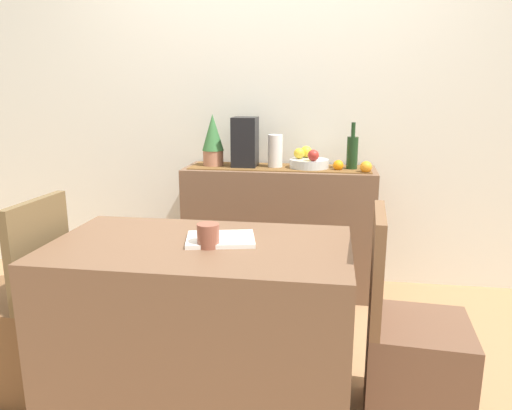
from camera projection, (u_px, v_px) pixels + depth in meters
name	position (u px, v px, depth m)	size (l,w,h in m)	color
ground_plane	(242.00, 358.00, 2.54)	(6.40, 6.40, 0.02)	#A47850
room_wall_rear	(271.00, 90.00, 3.35)	(6.40, 0.06, 2.70)	silver
sideboard_console	(279.00, 229.00, 3.31)	(1.25, 0.42, 0.85)	brown
table_runner	(280.00, 167.00, 3.21)	(1.18, 0.32, 0.01)	brown
fruit_bowl	(309.00, 163.00, 3.17)	(0.26, 0.26, 0.06)	silver
apple_rear	(306.00, 152.00, 3.23)	(0.08, 0.08, 0.08)	gold
apple_left	(299.00, 153.00, 3.18)	(0.07, 0.07, 0.07)	gold
apple_upper	(313.00, 155.00, 3.08)	(0.07, 0.07, 0.07)	#AB2D24
wine_bottle	(352.00, 152.00, 3.11)	(0.07, 0.07, 0.30)	#1B381A
coffee_maker	(245.00, 142.00, 3.20)	(0.16, 0.18, 0.33)	black
ceramic_vase	(275.00, 151.00, 3.19)	(0.10, 0.10, 0.22)	silver
potted_plant	(213.00, 140.00, 3.23)	(0.14, 0.14, 0.35)	#B37457
orange_loose_mid	(366.00, 167.00, 3.01)	(0.07, 0.07, 0.07)	orange
orange_loose_far	(338.00, 165.00, 3.10)	(0.07, 0.07, 0.07)	orange
dining_table	(202.00, 325.00, 2.09)	(1.24, 0.70, 0.74)	brown
open_book	(221.00, 239.00, 2.02)	(0.28, 0.21, 0.02)	white
coffee_cup	(208.00, 236.00, 1.94)	(0.09, 0.09, 0.10)	brown
chair_near_window	(17.00, 332.00, 2.24)	(0.42, 0.42, 0.90)	brown
chair_by_corner	(412.00, 364.00, 1.98)	(0.43, 0.43, 0.90)	brown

